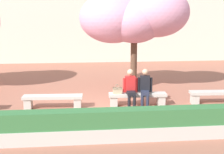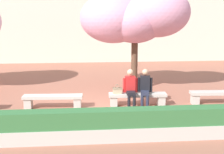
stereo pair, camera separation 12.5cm
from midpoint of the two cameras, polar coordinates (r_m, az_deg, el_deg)
ground_plane at (r=10.77m, az=-2.65°, el=-5.49°), size 100.00×100.00×0.00m
building_facade at (r=22.57m, az=-4.22°, el=12.37°), size 28.00×4.00×7.09m
stone_bench_near_west at (r=10.72m, az=-10.44°, el=-4.03°), size 2.01×0.52×0.45m
stone_bench_center at (r=10.84m, az=5.02°, el=-3.71°), size 2.01×0.52×0.45m
stone_bench_near_east at (r=11.70m, az=19.14°, el=-3.18°), size 2.01×0.52×0.45m
person_seated_left at (r=10.65m, az=3.74°, el=-1.80°), size 0.51×0.68×1.29m
person_seated_right at (r=10.74m, az=6.39°, el=-1.73°), size 0.50×0.73×1.29m
handbag at (r=10.66m, az=1.31°, el=-2.43°), size 0.30×0.15×0.34m
cherry_tree_main at (r=12.81m, az=4.26°, el=10.87°), size 4.38×3.11×4.19m
planter_hedge_foreground at (r=7.89m, az=-1.68°, el=-8.89°), size 13.14×0.50×0.80m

